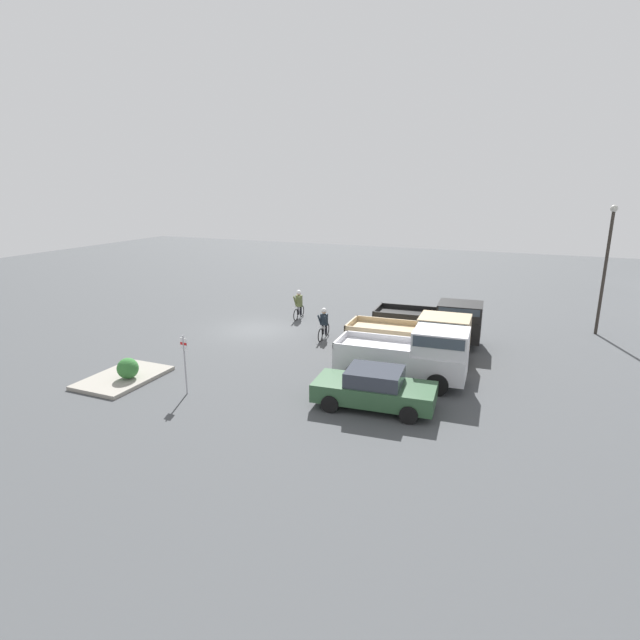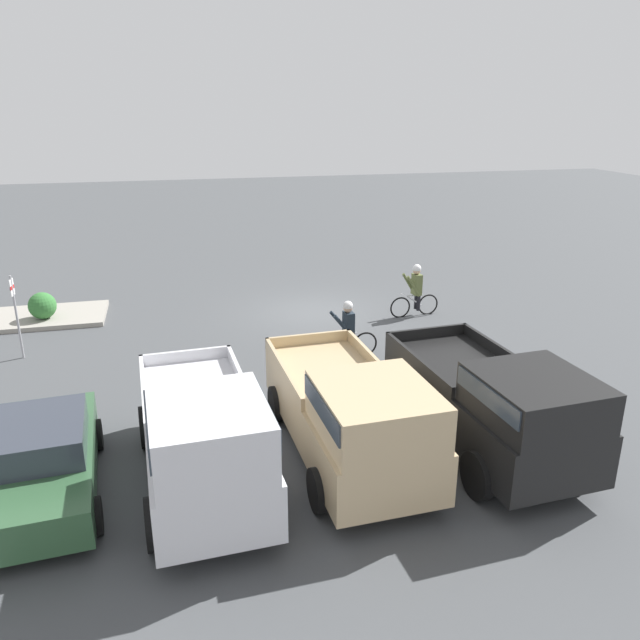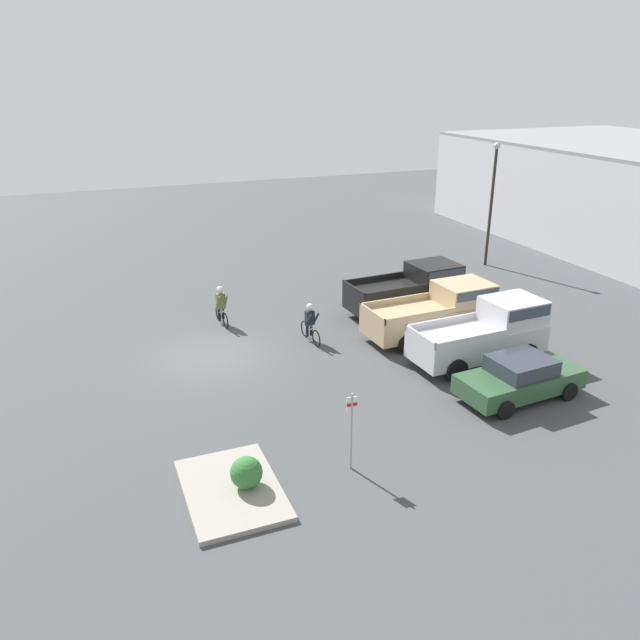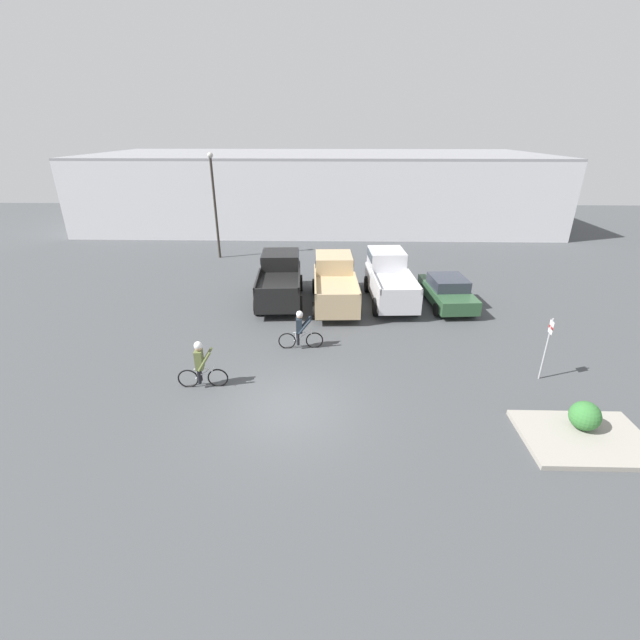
% 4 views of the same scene
% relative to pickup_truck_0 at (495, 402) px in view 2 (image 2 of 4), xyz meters
% --- Properties ---
extents(ground_plane, '(80.00, 80.00, 0.00)m').
position_rel_pickup_truck_0_xyz_m(ground_plane, '(1.33, -9.51, -1.14)').
color(ground_plane, '#424447').
extents(pickup_truck_0, '(2.55, 5.32, 2.17)m').
position_rel_pickup_truck_0_xyz_m(pickup_truck_0, '(0.00, 0.00, 0.00)').
color(pickup_truck_0, black).
rests_on(pickup_truck_0, ground_plane).
extents(pickup_truck_1, '(2.44, 5.51, 2.15)m').
position_rel_pickup_truck_0_xyz_m(pickup_truck_1, '(2.81, -0.30, -0.03)').
color(pickup_truck_1, tan).
rests_on(pickup_truck_1, ground_plane).
extents(pickup_truck_2, '(2.37, 5.28, 2.33)m').
position_rel_pickup_truck_0_xyz_m(pickup_truck_2, '(5.60, 0.10, 0.06)').
color(pickup_truck_2, silver).
rests_on(pickup_truck_2, ground_plane).
extents(sedan_0, '(2.26, 4.43, 1.45)m').
position_rel_pickup_truck_0_xyz_m(sedan_0, '(8.43, -0.61, -0.41)').
color(sedan_0, '#2D5133').
rests_on(sedan_0, ground_plane).
extents(cyclist_0, '(1.81, 0.48, 1.66)m').
position_rel_pickup_truck_0_xyz_m(cyclist_0, '(1.41, -5.47, -0.29)').
color(cyclist_0, black).
rests_on(cyclist_0, ground_plane).
extents(cyclist_1, '(1.72, 0.48, 1.76)m').
position_rel_pickup_truck_0_xyz_m(cyclist_1, '(-1.75, -8.39, -0.23)').
color(cyclist_1, black).
rests_on(cyclist_1, ground_plane).
extents(fire_lane_sign, '(0.06, 0.30, 2.34)m').
position_rel_pickup_truck_0_xyz_m(fire_lane_sign, '(10.07, -7.56, 0.28)').
color(fire_lane_sign, '#9E9EA3').
rests_on(fire_lane_sign, ground_plane).
extents(curb_island, '(3.49, 2.43, 0.15)m').
position_rel_pickup_truck_0_xyz_m(curb_island, '(9.89, -10.90, -1.06)').
color(curb_island, gray).
rests_on(curb_island, ground_plane).
extents(shrub, '(0.85, 0.85, 0.85)m').
position_rel_pickup_truck_0_xyz_m(shrub, '(9.99, -10.51, -0.56)').
color(shrub, '#337033').
rests_on(shrub, curb_island).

